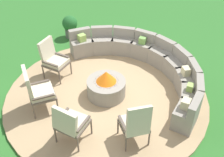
{
  "coord_description": "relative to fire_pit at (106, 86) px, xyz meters",
  "views": [
    {
      "loc": [
        3.73,
        -3.66,
        4.63
      ],
      "look_at": [
        0.0,
        0.2,
        0.45
      ],
      "focal_mm": 44.69,
      "sensor_mm": 36.0,
      "label": 1
    }
  ],
  "objects": [
    {
      "name": "ground_plane",
      "position": [
        0.0,
        0.0,
        -0.33
      ],
      "size": [
        24.0,
        24.0,
        0.0
      ],
      "primitive_type": "plane",
      "color": "#2D6B28"
    },
    {
      "name": "patio_circle",
      "position": [
        0.0,
        0.0,
        -0.3
      ],
      "size": [
        4.97,
        4.97,
        0.06
      ],
      "primitive_type": "cylinder",
      "color": "tan",
      "rests_on": "ground_plane"
    },
    {
      "name": "fire_pit",
      "position": [
        0.0,
        0.0,
        0.0
      ],
      "size": [
        0.95,
        0.95,
        0.7
      ],
      "color": "gray",
      "rests_on": "patio_circle"
    },
    {
      "name": "curved_stone_bench",
      "position": [
        0.13,
        1.41,
        0.04
      ],
      "size": [
        4.37,
        2.1,
        0.77
      ],
      "color": "gray",
      "rests_on": "patio_circle"
    },
    {
      "name": "lounge_chair_front_left",
      "position": [
        -1.56,
        -0.4,
        0.28
      ],
      "size": [
        0.71,
        0.67,
        1.05
      ],
      "rotation": [
        0.0,
        0.0,
        4.99
      ],
      "color": "brown",
      "rests_on": "patio_circle"
    },
    {
      "name": "lounge_chair_front_right",
      "position": [
        -0.76,
        -1.42,
        0.3
      ],
      "size": [
        0.78,
        0.78,
        1.14
      ],
      "rotation": [
        0.0,
        0.0,
        5.87
      ],
      "color": "brown",
      "rests_on": "patio_circle"
    },
    {
      "name": "lounge_chair_back_left",
      "position": [
        0.52,
        -1.52,
        0.26
      ],
      "size": [
        0.71,
        0.71,
        1.01
      ],
      "rotation": [
        0.0,
        0.0,
        6.59
      ],
      "color": "brown",
      "rests_on": "patio_circle"
    },
    {
      "name": "lounge_chair_back_right",
      "position": [
        1.47,
        -0.65,
        0.29
      ],
      "size": [
        0.73,
        0.73,
        1.08
      ],
      "rotation": [
        0.0,
        0.0,
        7.36
      ],
      "color": "brown",
      "rests_on": "patio_circle"
    },
    {
      "name": "potted_plant_3",
      "position": [
        -2.97,
        1.3,
        0.08
      ],
      "size": [
        0.49,
        0.49,
        0.75
      ],
      "color": "#605B56",
      "rests_on": "ground_plane"
    }
  ]
}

